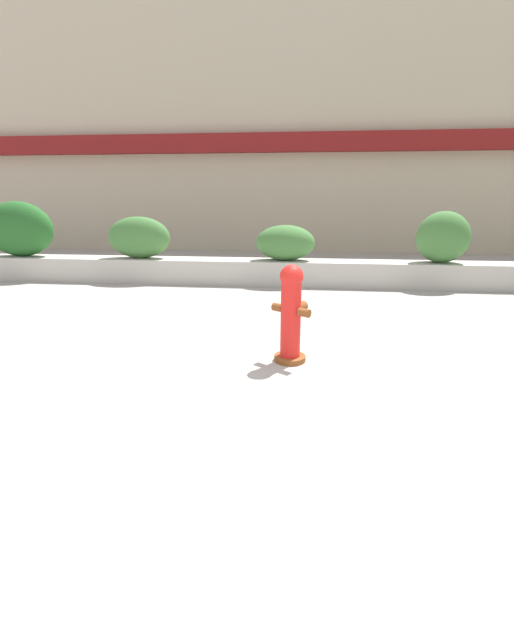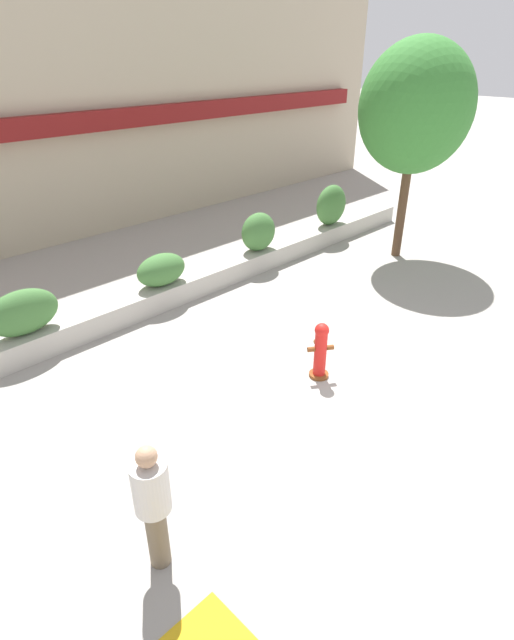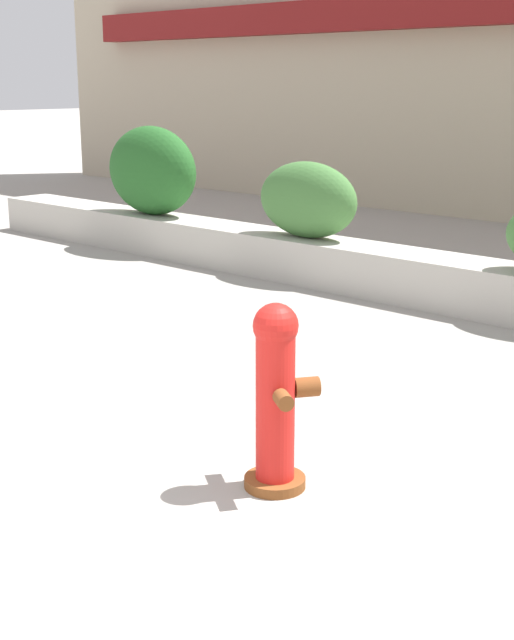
# 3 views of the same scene
# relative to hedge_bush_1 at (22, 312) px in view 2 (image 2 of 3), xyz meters

# --- Properties ---
(ground_plane) EXTENTS (120.00, 120.00, 0.00)m
(ground_plane) POSITION_rel_hedge_bush_1_xyz_m (3.31, -6.00, -0.93)
(ground_plane) COLOR #9E9991
(building_facade) EXTENTS (30.00, 1.36, 8.00)m
(building_facade) POSITION_rel_hedge_bush_1_xyz_m (3.31, 5.98, 3.05)
(building_facade) COLOR tan
(building_facade) RESTS_ON ground
(planter_wall_low) EXTENTS (18.00, 0.70, 0.50)m
(planter_wall_low) POSITION_rel_hedge_bush_1_xyz_m (3.31, 0.00, -0.68)
(planter_wall_low) COLOR #B7B2A8
(planter_wall_low) RESTS_ON ground
(hedge_bush_1) EXTENTS (1.34, 0.58, 0.87)m
(hedge_bush_1) POSITION_rel_hedge_bush_1_xyz_m (0.00, 0.00, 0.00)
(hedge_bush_1) COLOR #427538
(hedge_bush_1) RESTS_ON planter_wall_low
(hedge_bush_2) EXTENTS (1.20, 0.70, 0.71)m
(hedge_bush_2) POSITION_rel_hedge_bush_1_xyz_m (3.09, 0.00, -0.08)
(hedge_bush_2) COLOR #427538
(hedge_bush_2) RESTS_ON planter_wall_low
(hedge_bush_3) EXTENTS (1.02, 0.70, 1.00)m
(hedge_bush_3) POSITION_rel_hedge_bush_1_xyz_m (6.18, 0.00, 0.07)
(hedge_bush_3) COLOR #427538
(hedge_bush_3) RESTS_ON planter_wall_low
(hedge_bush_4) EXTENTS (1.16, 0.63, 1.18)m
(hedge_bush_4) POSITION_rel_hedge_bush_1_xyz_m (9.26, 0.00, 0.16)
(hedge_bush_4) COLOR #427538
(hedge_bush_4) RESTS_ON planter_wall_low
(fire_hydrant) EXTENTS (0.49, 0.49, 1.08)m
(fire_hydrant) POSITION_rel_hedge_bush_1_xyz_m (3.36, -4.34, -0.38)
(fire_hydrant) COLOR brown
(fire_hydrant) RESTS_ON ground
(street_tree) EXTENTS (3.06, 2.75, 5.52)m
(street_tree) POSITION_rel_hedge_bush_1_xyz_m (9.61, -2.13, 2.96)
(street_tree) COLOR brown
(street_tree) RESTS_ON ground
(pedestrian) EXTENTS (0.47, 0.47, 1.73)m
(pedestrian) POSITION_rel_hedge_bush_1_xyz_m (-0.84, -5.38, 0.05)
(pedestrian) COLOR brown
(pedestrian) RESTS_ON ground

